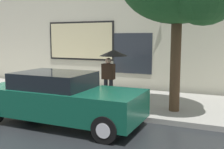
# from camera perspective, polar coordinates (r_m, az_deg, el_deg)

# --- Properties ---
(ground_plane) EXTENTS (60.00, 60.00, 0.00)m
(ground_plane) POSITION_cam_1_polar(r_m,az_deg,el_deg) (8.77, -18.25, -8.46)
(ground_plane) COLOR black
(sidewalk) EXTENTS (20.00, 4.00, 0.15)m
(sidewalk) POSITION_cam_1_polar(r_m,az_deg,el_deg) (11.08, -7.78, -4.43)
(sidewalk) COLOR gray
(sidewalk) RESTS_ON ground
(building_facade) EXTENTS (20.00, 0.67, 7.00)m
(building_facade) POSITION_cam_1_polar(r_m,az_deg,el_deg) (13.08, -2.18, 12.47)
(building_facade) COLOR beige
(building_facade) RESTS_ON ground
(parked_car) EXTENTS (4.55, 1.86, 1.44)m
(parked_car) POSITION_cam_1_polar(r_m,az_deg,el_deg) (7.71, -10.80, -4.91)
(parked_car) COLOR #0F4C38
(parked_car) RESTS_ON ground
(fire_hydrant) EXTENTS (0.30, 0.44, 0.82)m
(fire_hydrant) POSITION_cam_1_polar(r_m,az_deg,el_deg) (10.06, -14.57, -3.06)
(fire_hydrant) COLOR yellow
(fire_hydrant) RESTS_ON sidewalk
(pedestrian_with_umbrella) EXTENTS (1.00, 1.00, 1.83)m
(pedestrian_with_umbrella) POSITION_cam_1_polar(r_m,az_deg,el_deg) (9.53, 0.01, 3.06)
(pedestrian_with_umbrella) COLOR black
(pedestrian_with_umbrella) RESTS_ON sidewalk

